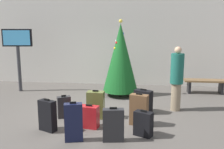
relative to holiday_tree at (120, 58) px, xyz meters
name	(u,v)px	position (x,y,z in m)	size (l,w,h in m)	color
ground_plane	(96,112)	(-0.51, -1.81, -1.29)	(16.00, 16.00, 0.00)	#514C47
back_wall	(112,41)	(-0.51, 1.75, 0.46)	(16.00, 0.20, 3.49)	beige
holiday_tree	(120,58)	(0.00, 0.00, 0.00)	(1.17, 1.17, 2.53)	#4C3319
flight_info_kiosk	(18,47)	(-3.65, 0.16, 0.31)	(1.04, 0.22, 2.22)	#333338
waiting_bench	(205,83)	(2.91, 0.61, -0.93)	(1.44, 0.44, 0.48)	brown
traveller_0	(177,77)	(1.65, -1.37, -0.36)	(0.42, 0.42, 1.76)	gray
suitcase_0	(113,125)	(0.16, -3.47, -0.95)	(0.44, 0.23, 0.71)	#232326
suitcase_1	(64,107)	(-1.24, -2.28, -1.01)	(0.37, 0.30, 0.59)	#232326
suitcase_2	(74,122)	(-0.63, -3.54, -0.90)	(0.39, 0.26, 0.82)	#141938
suitcase_3	(47,116)	(-1.34, -3.13, -0.94)	(0.43, 0.32, 0.73)	black
suitcase_4	(143,101)	(0.76, -1.66, -0.98)	(0.52, 0.42, 0.65)	black
suitcase_5	(143,124)	(0.75, -3.14, -1.02)	(0.43, 0.35, 0.57)	black
suitcase_6	(96,105)	(-0.43, -2.21, -0.94)	(0.43, 0.27, 0.72)	#59602D
suitcase_7	(89,117)	(-0.46, -2.85, -1.03)	(0.45, 0.30, 0.55)	#B2191E
suitcase_8	(139,110)	(0.65, -2.56, -0.92)	(0.45, 0.31, 0.77)	brown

